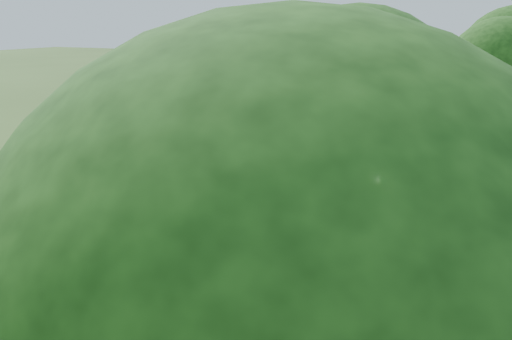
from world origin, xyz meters
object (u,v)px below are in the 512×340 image
at_px(station_building, 200,98).
at_px(signal_platform, 163,171).
at_px(train, 438,79).
at_px(signal_farside, 406,134).
at_px(lamppost_mid, 53,245).
at_px(lamppost_far, 155,196).
at_px(signal_gantry, 434,74).

height_order(station_building, signal_platform, station_building).
distance_m(train, signal_farside, 54.79).
xyz_separation_m(lamppost_mid, lamppost_far, (-0.36, 7.24, -0.09)).
xyz_separation_m(train, signal_platform, (-2.90, -67.44, 1.60)).
height_order(lamppost_far, signal_farside, signal_farside).
bearing_deg(signal_platform, station_building, 117.06).
relative_size(train, signal_farside, 20.89).
height_order(station_building, signal_farside, station_building).
relative_size(lamppost_far, signal_platform, 0.81).
relative_size(signal_gantry, lamppost_far, 1.88).
bearing_deg(lamppost_mid, signal_gantry, 83.96).
xyz_separation_m(signal_gantry, train, (-2.47, 20.73, -2.64)).
relative_size(signal_gantry, lamppost_mid, 1.80).
distance_m(station_building, signal_farside, 21.98).
height_order(signal_gantry, signal_platform, signal_gantry).
height_order(signal_gantry, signal_farside, signal_farside).
bearing_deg(signal_gantry, lamppost_far, -97.42).
bearing_deg(signal_farside, signal_gantry, 96.32).
bearing_deg(lamppost_far, train, 86.95).
xyz_separation_m(train, lamppost_far, (-3.58, -67.24, 0.20)).
height_order(station_building, lamppost_mid, station_building).
height_order(lamppost_mid, signal_platform, signal_platform).
distance_m(signal_gantry, lamppost_far, 46.97).
xyz_separation_m(lamppost_far, signal_platform, (0.68, -0.20, 1.40)).
height_order(signal_platform, signal_farside, signal_farside).
bearing_deg(train, signal_farside, -83.50).
xyz_separation_m(train, lamppost_mid, (-3.22, -74.49, 0.29)).
xyz_separation_m(signal_gantry, signal_platform, (-5.37, -46.71, -1.04)).
height_order(signal_gantry, lamppost_far, signal_gantry).
distance_m(station_building, lamppost_mid, 30.76).
bearing_deg(lamppost_mid, train, 87.52).
relative_size(train, signal_platform, 24.47).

